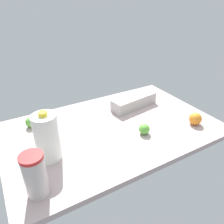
% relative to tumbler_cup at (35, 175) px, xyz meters
% --- Properties ---
extents(countertop, '(1.20, 0.76, 0.03)m').
position_rel_tumbler_cup_xyz_m(countertop, '(0.48, 0.26, -0.11)').
color(countertop, '#B29B9C').
rests_on(countertop, ground).
extents(tumbler_cup, '(0.09, 0.09, 0.19)m').
position_rel_tumbler_cup_xyz_m(tumbler_cup, '(0.00, 0.00, 0.00)').
color(tumbler_cup, beige).
rests_on(tumbler_cup, countertop).
extents(milk_jug, '(0.11, 0.11, 0.25)m').
position_rel_tumbler_cup_xyz_m(milk_jug, '(0.10, 0.18, 0.02)').
color(milk_jug, white).
rests_on(milk_jug, countertop).
extents(egg_carton, '(0.33, 0.14, 0.07)m').
position_rel_tumbler_cup_xyz_m(egg_carton, '(0.73, 0.41, -0.06)').
color(egg_carton, beige).
rests_on(egg_carton, countertop).
extents(orange_beside_bowl, '(0.07, 0.07, 0.07)m').
position_rel_tumbler_cup_xyz_m(orange_beside_bowl, '(0.92, 0.05, -0.06)').
color(orange_beside_bowl, orange).
rests_on(orange_beside_bowl, countertop).
extents(lime_loose, '(0.06, 0.06, 0.06)m').
position_rel_tumbler_cup_xyz_m(lime_loose, '(0.60, 0.12, -0.07)').
color(lime_loose, '#61B840').
rests_on(lime_loose, countertop).
extents(lime_by_jug, '(0.06, 0.06, 0.06)m').
position_rel_tumbler_cup_xyz_m(lime_by_jug, '(0.08, 0.50, -0.06)').
color(lime_by_jug, '#60AE3F').
rests_on(lime_by_jug, countertop).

